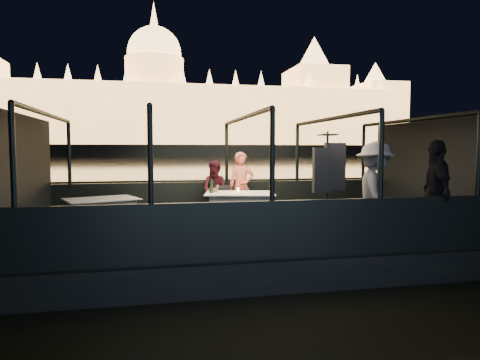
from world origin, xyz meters
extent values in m
plane|color=black|center=(0.00, 80.00, 0.00)|extent=(500.00, 500.00, 0.00)
cube|color=black|center=(0.00, 0.00, 0.00)|extent=(8.60, 4.40, 1.00)
cube|color=black|center=(0.00, 0.00, 0.48)|extent=(8.00, 4.00, 0.04)
cube|color=black|center=(0.00, 2.00, 0.95)|extent=(8.00, 0.08, 0.90)
cube|color=black|center=(0.00, -2.00, 0.95)|extent=(8.00, 0.08, 0.90)
cube|color=#423D33|center=(0.00, 210.00, 1.00)|extent=(400.00, 140.00, 6.00)
cube|color=white|center=(0.04, 0.60, 0.89)|extent=(1.64, 1.33, 0.77)
cube|color=silver|center=(-2.77, 0.59, 0.89)|extent=(1.60, 1.40, 0.71)
cube|color=black|center=(-0.21, 1.19, 0.95)|extent=(0.49, 0.49, 0.85)
cube|color=black|center=(0.20, 1.37, 0.95)|extent=(0.49, 0.49, 0.82)
imported|color=#F17057|center=(0.26, 1.52, 1.25)|extent=(0.63, 0.45, 1.63)
imported|color=#3E111B|center=(-0.33, 1.55, 1.25)|extent=(0.83, 0.74, 1.42)
imported|color=white|center=(2.03, -1.43, 1.35)|extent=(1.00, 1.33, 1.82)
imported|color=black|center=(3.09, -1.61, 1.35)|extent=(0.77, 1.18, 1.85)
cylinder|color=#133519|center=(-0.56, 0.67, 1.42)|extent=(0.09, 0.09, 0.32)
cylinder|color=brown|center=(-0.49, 0.91, 1.31)|extent=(0.21, 0.21, 0.08)
cylinder|color=#FFA63F|center=(0.04, 0.82, 1.31)|extent=(0.08, 0.08, 0.08)
cylinder|color=white|center=(0.38, 0.55, 1.27)|extent=(0.31, 0.31, 0.02)
cylinder|color=white|center=(-0.43, 1.02, 1.27)|extent=(0.26, 0.26, 0.01)
camera|label=1|loc=(-1.78, -8.21, 2.17)|focal=32.00mm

